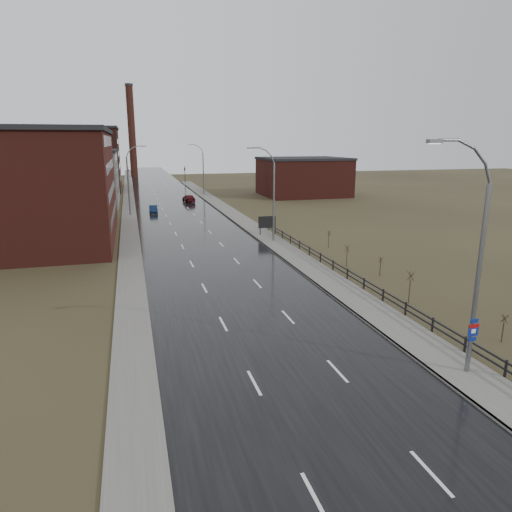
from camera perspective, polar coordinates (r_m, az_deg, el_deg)
ground at (r=21.52m, az=9.05°, el=-19.80°), size 320.00×320.00×0.00m
road at (r=77.46m, az=-9.48°, el=5.07°), size 14.00×300.00×0.06m
sidewalk_right at (r=54.98m, az=2.30°, el=1.64°), size 3.20×180.00×0.18m
curb_right at (r=54.55m, az=0.78°, el=1.55°), size 0.16×180.00×0.18m
sidewalk_left at (r=77.07m, az=-15.57°, el=4.72°), size 2.40×260.00×0.12m
warehouse_near at (r=62.78m, az=-27.76°, el=7.77°), size 22.44×28.56×13.50m
warehouse_mid at (r=94.94m, az=-21.80°, el=9.08°), size 16.32×20.40×10.50m
warehouse_far at (r=125.15m, az=-22.80°, el=11.12°), size 26.52×24.48×15.50m
building_right at (r=105.54m, az=5.90°, el=9.86°), size 18.36×16.32×8.50m
smokestack at (r=166.19m, az=-15.28°, el=14.85°), size 2.70×2.70×30.70m
streetlight_main at (r=25.03m, az=25.63°, el=-0.91°), size 3.91×0.29×12.11m
streetlight_right_mid at (r=54.96m, az=1.95°, el=7.72°), size 3.36×0.28×11.35m
streetlight_left at (r=78.38m, az=-15.48°, el=9.14°), size 3.36×0.28×11.35m
streetlight_right_far at (r=107.55m, az=-6.77°, el=10.75°), size 3.36×0.28×11.35m
guardrail at (r=40.48m, az=11.80°, el=-2.31°), size 0.10×53.05×1.10m
shrub_b at (r=31.88m, az=28.52°, el=-7.87°), size 0.43×0.45×1.78m
shrub_c at (r=36.36m, az=18.68°, el=-3.62°), size 0.60×0.63×2.52m
shrub_d at (r=43.08m, az=15.28°, el=-1.18°), size 0.43×0.46×1.80m
shrub_e at (r=45.51m, az=11.30°, el=0.09°), size 0.51×0.54×2.15m
shrub_f at (r=53.20m, az=9.09°, el=2.15°), size 0.49×0.52×2.05m
billboard at (r=59.31m, az=1.37°, el=4.20°), size 2.33×0.17×2.59m
traffic_light_left at (r=136.34m, az=-15.71°, el=10.50°), size 0.58×2.73×5.30m
traffic_light_right at (r=137.25m, az=-8.91°, el=10.87°), size 0.58×2.73×5.30m
car_near at (r=80.64m, az=-12.72°, el=5.70°), size 1.39×3.88×1.27m
car_far at (r=93.82m, az=-8.41°, el=7.14°), size 2.38×4.90×1.61m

